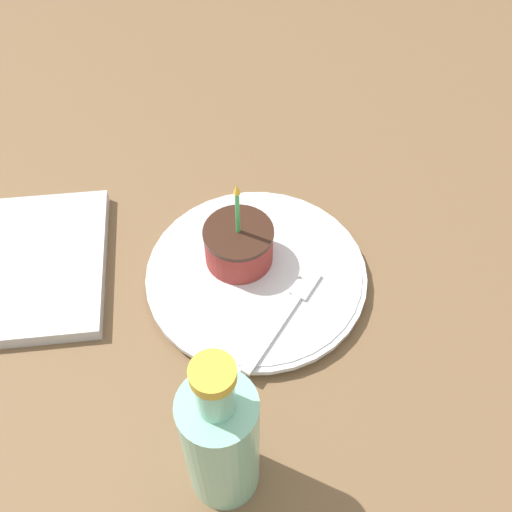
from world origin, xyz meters
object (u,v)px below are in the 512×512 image
Objects in this scene: plate at (256,273)px; cake_slice at (239,244)px; fork at (287,312)px; bottle at (221,441)px; marble_board at (5,268)px.

cake_slice is at bearing -45.89° from plate.
bottle is at bearing 63.43° from fork.
plate is 1.18× the size of bottle.
bottle reaches higher than plate.
bottle reaches higher than fork.
cake_slice is 0.28m from bottle.
bottle is 0.93× the size of marble_board.
bottle is (0.04, 0.27, 0.05)m from cake_slice.
cake_slice is 0.11m from fork.
fork is at bearing 118.58° from cake_slice.
marble_board is (0.33, -0.05, -0.00)m from plate.
plate is 0.27m from bottle.
plate is 0.08m from fork.
fork is (-0.05, 0.09, -0.03)m from cake_slice.
marble_board is at bearing -4.70° from cake_slice.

